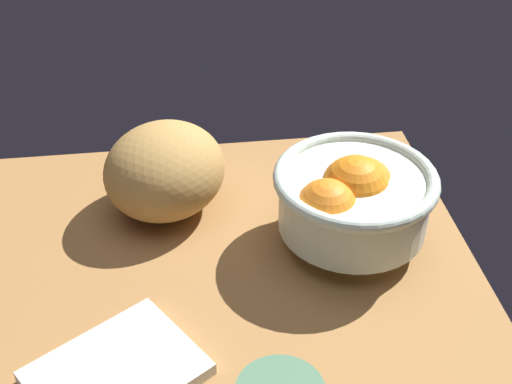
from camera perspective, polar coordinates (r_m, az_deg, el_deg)
name	(u,v)px	position (r cm, az deg, el deg)	size (l,w,h in cm)	color
ground_plane	(146,308)	(81.97, -8.94, -9.25)	(78.97, 62.58, 3.00)	olive
fruit_bowl	(352,198)	(83.55, 7.83, -0.47)	(19.43, 19.43, 12.04)	silver
bread_loaf	(165,170)	(90.02, -7.42, 1.76)	(16.28, 14.98, 11.72)	#AF8345
napkin_folded	(116,373)	(73.20, -11.29, -14.23)	(15.74, 12.20, 1.47)	silver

